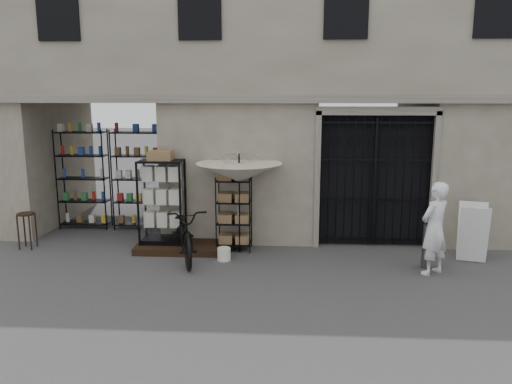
# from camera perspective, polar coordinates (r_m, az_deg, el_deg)

# --- Properties ---
(ground) EXTENTS (80.00, 80.00, 0.00)m
(ground) POSITION_cam_1_polar(r_m,az_deg,el_deg) (9.36, 4.45, -9.87)
(ground) COLOR black
(ground) RESTS_ON ground
(main_building) EXTENTS (14.00, 4.00, 9.00)m
(main_building) POSITION_cam_1_polar(r_m,az_deg,el_deg) (12.79, 4.45, 16.28)
(main_building) COLOR gray
(main_building) RESTS_ON ground
(shop_recess) EXTENTS (3.00, 1.70, 3.00)m
(shop_recess) POSITION_cam_1_polar(r_m,az_deg,el_deg) (12.45, -16.87, 2.12)
(shop_recess) COLOR black
(shop_recess) RESTS_ON ground
(shop_shelving) EXTENTS (2.70, 0.50, 2.50)m
(shop_shelving) POSITION_cam_1_polar(r_m,az_deg,el_deg) (12.97, -16.27, 1.39)
(shop_shelving) COLOR black
(shop_shelving) RESTS_ON ground
(iron_gate) EXTENTS (2.50, 0.21, 3.00)m
(iron_gate) POSITION_cam_1_polar(r_m,az_deg,el_deg) (11.34, 13.24, 1.45)
(iron_gate) COLOR black
(iron_gate) RESTS_ON ground
(step_platform) EXTENTS (2.00, 0.90, 0.15)m
(step_platform) POSITION_cam_1_polar(r_m,az_deg,el_deg) (11.02, -8.34, -6.27)
(step_platform) COLOR black
(step_platform) RESTS_ON ground
(display_cabinet) EXTENTS (0.99, 0.71, 1.97)m
(display_cabinet) POSITION_cam_1_polar(r_m,az_deg,el_deg) (10.99, -10.67, -1.58)
(display_cabinet) COLOR black
(display_cabinet) RESTS_ON step_platform
(wire_rack) EXTENTS (0.81, 0.66, 1.64)m
(wire_rack) POSITION_cam_1_polar(r_m,az_deg,el_deg) (10.79, -2.52, -2.52)
(wire_rack) COLOR black
(wire_rack) RESTS_ON ground
(market_umbrella) EXTENTS (2.05, 2.07, 2.57)m
(market_umbrella) POSITION_cam_1_polar(r_m,az_deg,el_deg) (10.42, -1.95, 2.83)
(market_umbrella) COLOR black
(market_umbrella) RESTS_ON ground
(white_bucket) EXTENTS (0.29, 0.29, 0.26)m
(white_bucket) POSITION_cam_1_polar(r_m,az_deg,el_deg) (10.31, -3.68, -7.08)
(white_bucket) COLOR silver
(white_bucket) RESTS_ON ground
(bicycle) EXTENTS (1.06, 1.31, 2.15)m
(bicycle) POSITION_cam_1_polar(r_m,az_deg,el_deg) (10.53, -8.10, -7.54)
(bicycle) COLOR black
(bicycle) RESTS_ON ground
(wooden_stool) EXTENTS (0.50, 0.50, 0.80)m
(wooden_stool) POSITION_cam_1_polar(r_m,az_deg,el_deg) (12.07, -24.69, -3.95)
(wooden_stool) COLOR black
(wooden_stool) RESTS_ON ground
(steel_bollard) EXTENTS (0.20, 0.20, 0.87)m
(steel_bollard) POSITION_cam_1_polar(r_m,az_deg,el_deg) (10.31, 18.88, -5.91)
(steel_bollard) COLOR #49494C
(steel_bollard) RESTS_ON ground
(shopkeeper) EXTENTS (1.59, 1.80, 0.42)m
(shopkeeper) POSITION_cam_1_polar(r_m,az_deg,el_deg) (10.17, 19.39, -8.76)
(shopkeeper) COLOR white
(shopkeeper) RESTS_ON ground
(easel_sign) EXTENTS (0.70, 0.76, 1.17)m
(easel_sign) POSITION_cam_1_polar(r_m,az_deg,el_deg) (11.00, 23.54, -4.28)
(easel_sign) COLOR silver
(easel_sign) RESTS_ON ground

